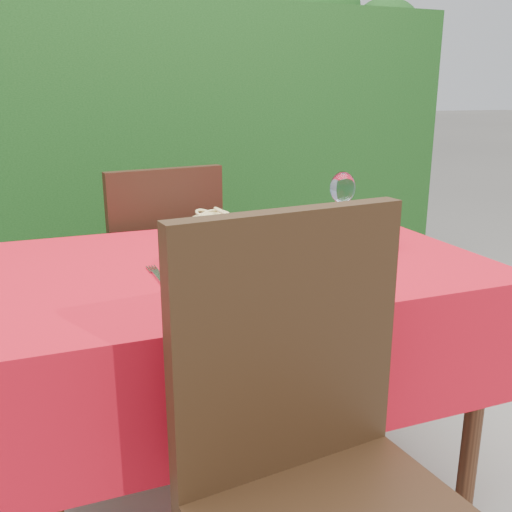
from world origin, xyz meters
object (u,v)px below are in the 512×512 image
object	(u,v)px
pizza_plate	(227,258)
fork	(162,280)
chair_near	(319,464)
pasta_plate	(214,228)
chair_far	(159,271)
wine_glass	(342,190)
water_glass	(372,229)

from	to	relation	value
pizza_plate	fork	size ratio (longest dim) A/B	1.77
chair_near	pizza_plate	xyz separation A→B (m)	(0.03, 0.58, 0.21)
pasta_plate	chair_far	bearing A→B (deg)	105.41
pasta_plate	wine_glass	bearing A→B (deg)	-14.85
chair_far	pasta_plate	distance (m)	0.46
pizza_plate	chair_near	bearing A→B (deg)	-92.98
pizza_plate	water_glass	xyz separation A→B (m)	(0.47, 0.07, 0.02)
chair_near	chair_far	distance (m)	1.30
chair_far	fork	world-z (taller)	chair_far
chair_near	pasta_plate	bearing A→B (deg)	77.62
chair_near	pizza_plate	bearing A→B (deg)	80.67
fork	chair_near	bearing A→B (deg)	-76.13
pasta_plate	wine_glass	xyz separation A→B (m)	(0.39, -0.10, 0.11)
fork	water_glass	bearing A→B (deg)	7.79
chair_far	pasta_plate	size ratio (longest dim) A/B	3.45
water_glass	chair_far	bearing A→B (deg)	127.85
pasta_plate	pizza_plate	bearing A→B (deg)	-101.23
pizza_plate	pasta_plate	size ratio (longest dim) A/B	1.42
chair_near	fork	distance (m)	0.59
pasta_plate	water_glass	bearing A→B (deg)	-34.17
pizza_plate	wine_glass	distance (m)	0.53
water_glass	pizza_plate	bearing A→B (deg)	-172.06
chair_far	water_glass	size ratio (longest dim) A/B	8.63
chair_far	wine_glass	bearing A→B (deg)	127.34
wine_glass	chair_near	bearing A→B (deg)	-121.04
pizza_plate	pasta_plate	world-z (taller)	pasta_plate
wine_glass	fork	xyz separation A→B (m)	(-0.64, -0.27, -0.13)
pizza_plate	chair_far	bearing A→B (deg)	92.97
chair_near	water_glass	xyz separation A→B (m)	(0.50, 0.65, 0.23)
chair_far	wine_glass	distance (m)	0.78
pizza_plate	wine_glass	world-z (taller)	wine_glass
pizza_plate	pasta_plate	distance (m)	0.34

